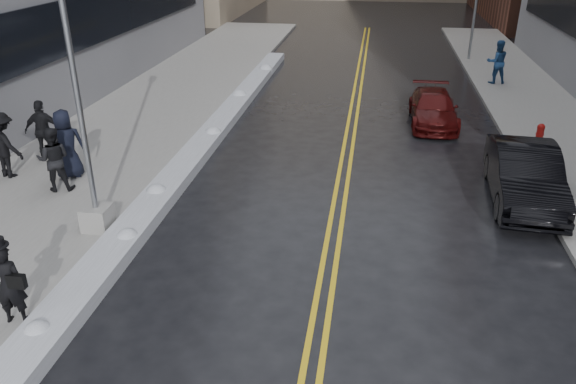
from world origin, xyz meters
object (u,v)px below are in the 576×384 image
at_px(pedestrian_e, 4,145).
at_px(pedestrian_east, 497,62).
at_px(pedestrian_fedora, 9,284).
at_px(pedestrian_d, 44,131).
at_px(pedestrian_c, 66,144).
at_px(fire_hydrant, 540,133).
at_px(car_maroon, 433,108).
at_px(lamppost, 84,138).
at_px(pedestrian_b, 54,159).
at_px(car_black, 524,175).

relative_size(pedestrian_e, pedestrian_east, 0.98).
height_order(pedestrian_fedora, pedestrian_d, pedestrian_d).
relative_size(pedestrian_fedora, pedestrian_c, 0.79).
bearing_deg(fire_hydrant, car_maroon, 147.46).
height_order(lamppost, pedestrian_e, lamppost).
bearing_deg(pedestrian_fedora, pedestrian_c, -82.56).
bearing_deg(lamppost, pedestrian_east, 53.38).
bearing_deg(pedestrian_b, car_maroon, -161.68).
height_order(lamppost, pedestrian_b, lamppost).
bearing_deg(pedestrian_fedora, pedestrian_east, -133.61).
height_order(fire_hydrant, car_maroon, car_maroon).
relative_size(pedestrian_fedora, pedestrian_east, 0.81).
bearing_deg(car_maroon, pedestrian_fedora, -122.63).
distance_m(pedestrian_fedora, car_black, 12.91).
distance_m(lamppost, pedestrian_e, 5.10).
xyz_separation_m(fire_hydrant, pedestrian_c, (-14.57, -5.09, 0.64)).
bearing_deg(pedestrian_c, car_maroon, -174.17).
distance_m(pedestrian_c, car_black, 13.09).
bearing_deg(car_black, car_maroon, 109.62).
bearing_deg(lamppost, pedestrian_b, 137.41).
bearing_deg(lamppost, pedestrian_d, 132.14).
xyz_separation_m(pedestrian_c, pedestrian_d, (-1.37, 1.12, -0.05)).
bearing_deg(pedestrian_c, pedestrian_east, -164.22).
relative_size(pedestrian_e, car_black, 0.42).
height_order(pedestrian_e, car_maroon, pedestrian_e).
height_order(pedestrian_d, car_black, pedestrian_d).
height_order(lamppost, pedestrian_east, lamppost).
height_order(fire_hydrant, pedestrian_east, pedestrian_east).
xyz_separation_m(pedestrian_fedora, pedestrian_east, (12.16, 20.13, 0.19)).
height_order(lamppost, car_black, lamppost).
distance_m(pedestrian_fedora, pedestrian_d, 8.53).
distance_m(car_black, car_maroon, 6.87).
distance_m(pedestrian_e, car_black, 14.95).
height_order(lamppost, pedestrian_fedora, lamppost).
height_order(pedestrian_fedora, pedestrian_e, pedestrian_e).
relative_size(pedestrian_c, pedestrian_d, 1.05).
height_order(pedestrian_fedora, car_maroon, pedestrian_fedora).
relative_size(pedestrian_b, pedestrian_east, 0.92).
distance_m(fire_hydrant, pedestrian_b, 15.67).
relative_size(lamppost, fire_hydrant, 10.45).
bearing_deg(pedestrian_b, pedestrian_fedora, 93.72).
height_order(fire_hydrant, pedestrian_fedora, pedestrian_fedora).
bearing_deg(pedestrian_d, car_black, 166.10).
xyz_separation_m(pedestrian_fedora, pedestrian_c, (-2.37, 6.54, 0.21)).
distance_m(pedestrian_east, car_black, 12.99).
bearing_deg(fire_hydrant, pedestrian_e, -162.01).
height_order(car_black, car_maroon, car_black).
bearing_deg(car_black, pedestrian_fedora, -142.59).
distance_m(pedestrian_c, pedestrian_e, 1.86).
bearing_deg(pedestrian_b, lamppost, 119.18).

